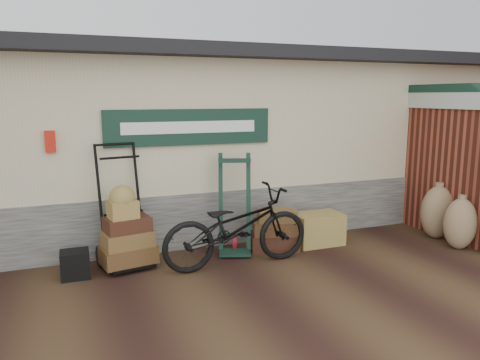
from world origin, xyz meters
The scene contains 11 objects.
ground centered at (0.00, 0.00, 0.00)m, with size 80.00×80.00×0.00m, color black.
station_building centered at (-0.01, 2.74, 1.61)m, with size 14.40×4.10×3.20m.
brick_outbuilding centered at (4.70, 1.19, 1.30)m, with size 1.71×4.51×2.62m.
porter_trolley centered at (-1.41, 0.67, 0.90)m, with size 0.90×0.67×1.79m, color black, non-canonical shape.
green_barrow centered at (0.28, 0.57, 0.78)m, with size 0.56×0.47×1.55m, color black, non-canonical shape.
suitcase_stack centered at (0.93, 0.48, 0.33)m, with size 0.75×0.47×0.66m, color #392112, non-canonical shape.
wicker_hamper centered at (1.70, 0.48, 0.26)m, with size 0.79×0.52×0.52m, color olive.
black_trunk centered at (-2.09, 0.39, 0.19)m, with size 0.37×0.32×0.37m, color black.
bicycle centered at (0.10, 0.02, 0.64)m, with size 2.20×0.77×1.28m, color black.
burlap_sack_left centered at (3.79, 0.01, 0.46)m, with size 0.57×0.48×0.91m, color brown.
burlap_sack_right centered at (3.69, -0.57, 0.41)m, with size 0.52×0.44×0.83m, color brown.
Camera 1 is at (-2.21, -6.00, 2.42)m, focal length 35.00 mm.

